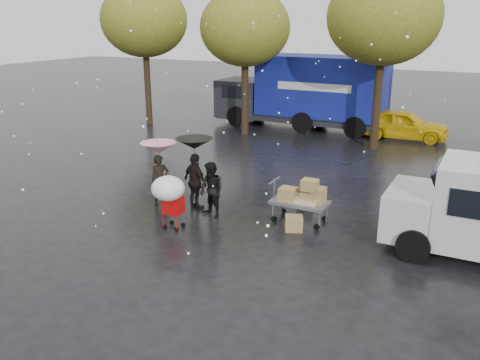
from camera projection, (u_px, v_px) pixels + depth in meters
The scene contains 13 objects.
ground at pixel (194, 219), 13.80m from camera, with size 90.00×90.00×0.00m, color black.
person_pink at pixel (160, 180), 14.66m from camera, with size 0.54×0.35×1.48m, color black.
person_middle at pixel (211, 190), 13.74m from camera, with size 0.74×0.58×1.53m, color black.
person_black at pixel (195, 182), 14.27m from camera, with size 0.96×0.40×1.63m, color black.
umbrella_pink at pixel (158, 148), 14.37m from camera, with size 1.03×1.03×1.85m.
umbrella_black at pixel (194, 144), 13.93m from camera, with size 1.04×1.04×2.07m.
vendor_cart at pixel (303, 197), 13.35m from camera, with size 1.52×0.80×1.27m.
shopping_cart at pixel (169, 191), 12.73m from camera, with size 0.84×0.84×1.46m.
blue_truck at pixel (305, 92), 24.61m from camera, with size 8.30×2.60×3.50m.
box_ground_near at pixel (294, 223), 12.99m from camera, with size 0.44×0.35×0.40m, color olive.
box_ground_far at pixel (305, 202), 14.56m from camera, with size 0.45×0.35×0.35m, color olive.
yellow_taxi at pixel (403, 124), 22.65m from camera, with size 1.57×3.90×1.33m, color #E3B40B.
tree_row at pixel (311, 22), 20.92m from camera, with size 21.60×4.40×7.12m.
Camera 1 is at (6.99, -10.81, 5.23)m, focal length 38.00 mm.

